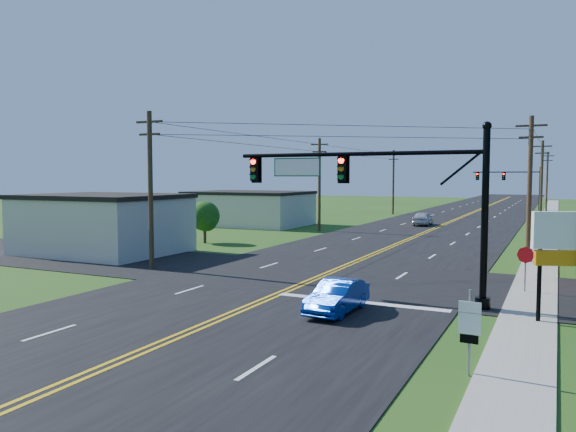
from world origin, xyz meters
The scene contains 20 objects.
ground centered at (0.00, 0.00, 0.00)m, with size 260.00×260.00×0.00m, color #1C4614.
road_main centered at (0.00, 50.00, 0.02)m, with size 16.00×220.00×0.04m, color black.
road_cross centered at (0.00, 12.00, 0.02)m, with size 70.00×10.00×0.04m, color black.
sidewalk centered at (10.50, 40.00, 0.04)m, with size 2.00×160.00×0.08m, color gray.
signal_mast_main centered at (4.34, 8.00, 4.75)m, with size 11.30×0.60×7.48m.
signal_mast_far centered at (4.44, 80.00, 4.55)m, with size 10.98×0.60×7.48m.
cream_bldg_near centered at (-17.00, 14.00, 2.06)m, with size 10.20×8.20×4.10m.
cream_bldg_far centered at (-19.00, 38.00, 1.86)m, with size 12.20×9.20×3.70m.
utility_pole_left_a centered at (-9.50, 10.00, 4.72)m, with size 1.80×0.28×9.00m.
utility_pole_left_b centered at (-9.50, 35.00, 4.72)m, with size 1.80×0.28×9.00m.
utility_pole_left_c centered at (-9.50, 62.00, 4.72)m, with size 1.80×0.28×9.00m.
utility_pole_right_a centered at (9.80, 22.00, 4.72)m, with size 1.80×0.28×9.00m.
utility_pole_right_b centered at (9.80, 48.00, 4.72)m, with size 1.80×0.28×9.00m.
utility_pole_right_c centered at (9.80, 78.00, 4.72)m, with size 1.80×0.28×9.00m.
tree_left centered at (-14.00, 22.00, 2.16)m, with size 2.40×2.40×3.37m.
blue_car centered at (3.76, 4.93, 0.63)m, with size 1.33×3.81×1.25m, color #063095.
distant_car centered at (-1.73, 45.48, 0.74)m, with size 1.75×4.36×1.48m, color silver.
route_sign centered at (9.37, -0.02, 1.36)m, with size 0.59×0.10×2.34m.
stop_sign centered at (10.14, 12.18, 1.55)m, with size 0.76×0.13×2.15m.
pylon_sign centered at (11.53, 6.75, 2.98)m, with size 1.96×0.97×4.09m.
Camera 1 is at (11.39, -15.31, 5.33)m, focal length 35.00 mm.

